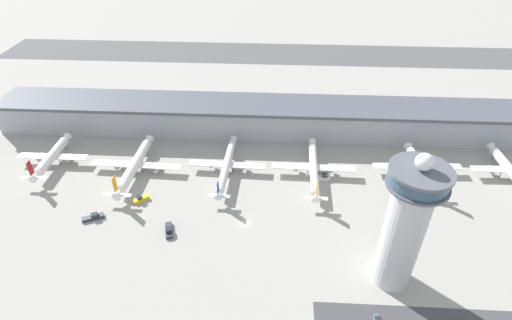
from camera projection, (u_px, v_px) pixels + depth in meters
The scene contains 14 objects.
ground_plane at pixel (245, 223), 157.33m from camera, with size 1000.00×1000.00×0.00m, color #9E9B93.
terminal_building at pixel (255, 117), 209.25m from camera, with size 267.69×25.00×16.42m.
runway_strip at pixel (264, 53), 306.28m from camera, with size 401.54×44.00×0.01m, color #515154.
control_tower at pixel (406, 224), 121.17m from camera, with size 17.87×17.87×51.40m.
airplane_gate_alpha at pixel (52, 156), 186.63m from camera, with size 32.51×35.11×13.41m.
airplane_gate_bravo at pixel (135, 165), 182.01m from camera, with size 42.02×44.68×13.31m.
airplane_gate_charlie at pixel (227, 165), 181.96m from camera, with size 35.36×45.81×11.37m.
airplane_gate_delta at pixel (314, 168), 179.68m from camera, with size 37.80×44.40×12.07m.
airplane_gate_echo at pixel (418, 166), 180.70m from camera, with size 40.00×32.90×13.66m.
airplane_gate_foxtrot at pixel (509, 169), 178.32m from camera, with size 32.07×37.92×13.00m.
service_truck_catering at pixel (169, 230), 153.08m from camera, with size 4.56×8.54×2.45m.
service_truck_fuel at pixel (93, 217), 158.94m from camera, with size 8.55×5.53×2.41m.
service_truck_baggage at pixel (323, 177), 179.68m from camera, with size 6.93×3.47×2.71m.
service_truck_water at pixel (141, 199), 167.63m from camera, with size 6.58×6.20×2.81m.
Camera 1 is at (10.74, -112.77, 112.08)m, focal length 28.00 mm.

